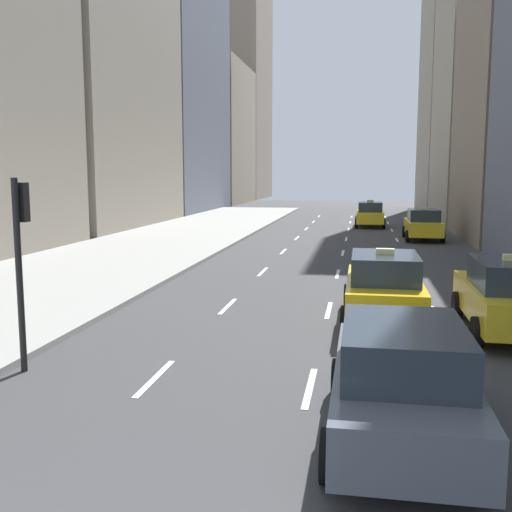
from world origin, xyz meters
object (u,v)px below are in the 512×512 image
object	(u,v)px
taxi_fourth	(423,224)
traffic_light_pole	(20,243)
taxi_third	(384,287)
taxi_lead	(370,214)
sedan_black_near	(401,380)
taxi_second	(509,296)

from	to	relation	value
taxi_fourth	traffic_light_pole	xyz separation A→B (m)	(-9.55, -24.26, 1.53)
taxi_third	taxi_lead	bearing A→B (deg)	90.00
taxi_lead	taxi_fourth	world-z (taller)	same
taxi_third	traffic_light_pole	world-z (taller)	traffic_light_pole
taxi_fourth	traffic_light_pole	distance (m)	26.11
sedan_black_near	taxi_second	bearing A→B (deg)	65.78
taxi_lead	sedan_black_near	world-z (taller)	taxi_lead
taxi_lead	sedan_black_near	distance (m)	34.06
taxi_second	traffic_light_pole	size ratio (longest dim) A/B	1.22
taxi_third	taxi_fourth	xyz separation A→B (m)	(2.80, 19.35, 0.00)
sedan_black_near	taxi_fourth	bearing A→B (deg)	83.89
taxi_third	taxi_fourth	size ratio (longest dim) A/B	1.00
taxi_lead	taxi_third	world-z (taller)	same
taxi_third	traffic_light_pole	distance (m)	8.49
taxi_fourth	sedan_black_near	xyz separation A→B (m)	(-2.80, -26.15, -0.02)
taxi_lead	traffic_light_pole	bearing A→B (deg)	-101.85
taxi_second	sedan_black_near	size ratio (longest dim) A/B	0.99
taxi_third	taxi_fourth	bearing A→B (deg)	81.76
taxi_second	traffic_light_pole	bearing A→B (deg)	-155.61
taxi_second	sedan_black_near	distance (m)	6.82
sedan_black_near	taxi_lead	bearing A→B (deg)	90.00
taxi_fourth	taxi_lead	bearing A→B (deg)	109.48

